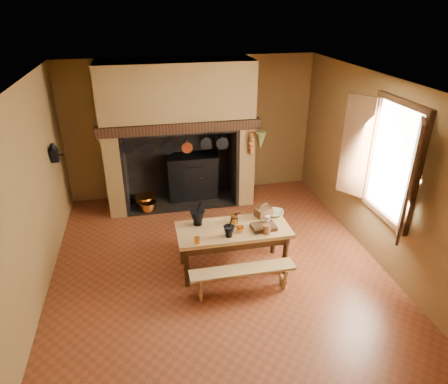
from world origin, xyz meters
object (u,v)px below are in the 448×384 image
(wicker_basket, at_px, (264,212))
(coffee_grinder, at_px, (235,219))
(work_table, at_px, (233,235))
(mixing_bowl, at_px, (274,213))
(bench_front, at_px, (242,275))
(iron_range, at_px, (193,176))

(wicker_basket, bearing_deg, coffee_grinder, 172.79)
(work_table, distance_m, wicker_basket, 0.63)
(wicker_basket, bearing_deg, mixing_bowl, -18.50)
(work_table, distance_m, coffee_grinder, 0.24)
(bench_front, bearing_deg, iron_range, 94.75)
(work_table, height_order, coffee_grinder, coffee_grinder)
(bench_front, height_order, mixing_bowl, mixing_bowl)
(iron_range, xyz_separation_m, wicker_basket, (0.81, -2.31, 0.31))
(iron_range, relative_size, coffee_grinder, 9.57)
(coffee_grinder, xyz_separation_m, mixing_bowl, (0.66, 0.09, -0.03))
(iron_range, height_order, bench_front, iron_range)
(work_table, xyz_separation_m, wicker_basket, (0.54, 0.25, 0.19))
(coffee_grinder, height_order, mixing_bowl, coffee_grinder)
(work_table, height_order, bench_front, work_table)
(bench_front, relative_size, coffee_grinder, 8.83)
(work_table, bearing_deg, wicker_basket, 24.89)
(work_table, xyz_separation_m, coffee_grinder, (0.06, 0.16, 0.18))
(bench_front, bearing_deg, mixing_bowl, 49.56)
(iron_range, distance_m, mixing_bowl, 2.53)
(coffee_grinder, bearing_deg, mixing_bowl, 27.67)
(bench_front, height_order, coffee_grinder, coffee_grinder)
(work_table, xyz_separation_m, mixing_bowl, (0.72, 0.25, 0.15))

